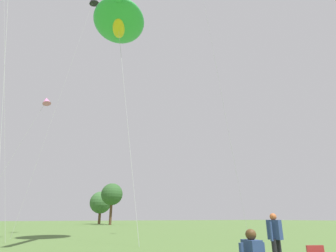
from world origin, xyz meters
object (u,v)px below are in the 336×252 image
small_kite_stunt_black (46,101)px  tree_oak_left (101,203)px  big_show_kite (119,21)px  tree_oak_right (112,194)px  small_kite_bird_shape (93,0)px  person_navy_jacket (275,236)px

small_kite_stunt_black → tree_oak_left: size_ratio=1.44×
big_show_kite → small_kite_stunt_black: 9.25m
big_show_kite → tree_oak_right: (13.61, 44.06, -10.82)m
small_kite_stunt_black → tree_oak_left: small_kite_stunt_black is taller
tree_oak_left → small_kite_bird_shape: bearing=-107.6°
small_kite_stunt_black → small_kite_bird_shape: (3.23, 1.61, 13.59)m
tree_oak_left → tree_oak_right: tree_oak_right is taller
small_kite_stunt_black → tree_oak_left: (17.94, 48.14, -5.79)m
person_navy_jacket → tree_oak_left: (11.05, 64.95, 4.22)m
small_kite_bird_shape → small_kite_stunt_black: bearing=-71.3°
big_show_kite → tree_oak_left: size_ratio=2.28×
small_kite_bird_shape → tree_oak_left: 52.50m
person_navy_jacket → small_kite_bird_shape: small_kite_bird_shape is taller
big_show_kite → person_navy_jacket: bearing=-149.7°
small_kite_bird_shape → tree_oak_left: bearing=154.6°
tree_oak_left → tree_oak_right: 9.14m
person_navy_jacket → tree_oak_right: (11.16, 55.91, 5.62)m
tree_oak_left → tree_oak_right: (0.10, -9.04, 1.39)m
person_navy_jacket → tree_oak_left: size_ratio=0.21×
big_show_kite → tree_oak_right: bearing=1.5°
person_navy_jacket → small_kite_stunt_black: small_kite_stunt_black is taller
person_navy_jacket → small_kite_bird_shape: (-3.66, 18.43, 23.60)m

